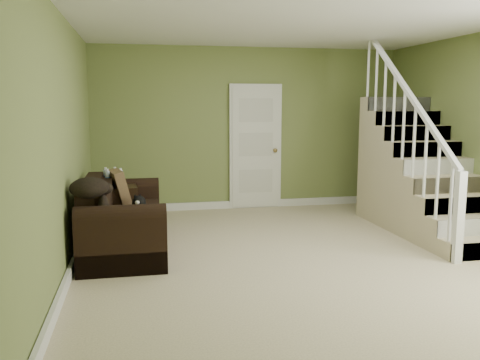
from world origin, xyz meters
name	(u,v)px	position (x,y,z in m)	size (l,w,h in m)	color
floor	(301,255)	(0.00, 0.00, 0.00)	(5.00, 5.50, 0.01)	tan
ceiling	(305,18)	(0.00, 0.00, 2.60)	(5.00, 5.50, 0.01)	white
wall_back	(249,129)	(0.00, 2.75, 1.30)	(5.00, 0.04, 2.60)	olive
wall_front	(454,174)	(0.00, -2.75, 1.30)	(5.00, 0.04, 2.60)	olive
wall_left	(65,144)	(-2.50, 0.00, 1.30)	(0.04, 5.50, 2.60)	olive
baseboard_back	(249,204)	(0.00, 2.72, 0.06)	(5.00, 0.04, 0.12)	white
baseboard_left	(74,263)	(-2.47, 0.00, 0.06)	(0.04, 5.50, 0.12)	white
door	(256,147)	(0.10, 2.71, 1.01)	(0.86, 0.12, 2.02)	white
staircase	(417,181)	(1.99, 0.97, 0.64)	(1.00, 2.51, 2.82)	tan
sofa	(120,223)	(-2.02, 0.66, 0.31)	(0.90, 2.08, 0.82)	black
side_table	(116,210)	(-2.09, 1.33, 0.34)	(0.57, 0.57, 0.88)	black
cat	(139,202)	(-1.79, 0.77, 0.53)	(0.21, 0.44, 0.21)	black
banana	(132,215)	(-1.87, 0.30, 0.47)	(0.05, 0.19, 0.05)	yellow
throw_pillow	(120,188)	(-2.02, 1.26, 0.62)	(0.12, 0.48, 0.48)	#523820
throw_blanket	(89,188)	(-2.28, -0.04, 0.85)	(0.38, 0.51, 0.21)	black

